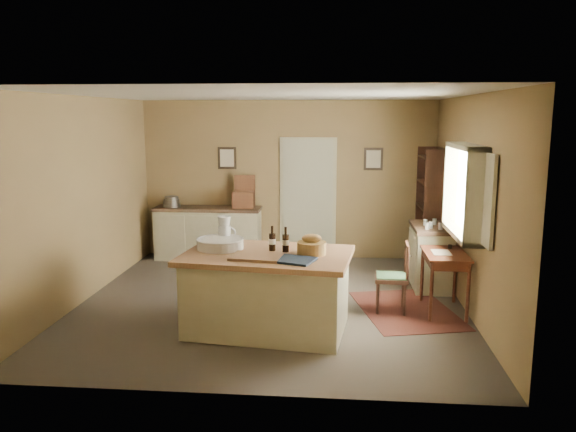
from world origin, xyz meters
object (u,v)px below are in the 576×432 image
(right_cabinet, at_px, (430,256))
(shelving_unit, at_px, (433,210))
(work_island, at_px, (267,289))
(desk_chair, at_px, (391,278))
(writing_desk, at_px, (445,261))
(sideboard, at_px, (209,231))

(right_cabinet, relative_size, shelving_unit, 0.51)
(work_island, relative_size, desk_chair, 2.33)
(desk_chair, bearing_deg, writing_desk, 6.38)
(desk_chair, bearing_deg, shelving_unit, 70.67)
(desk_chair, height_order, shelving_unit, shelving_unit)
(work_island, distance_m, writing_desk, 2.29)
(desk_chair, relative_size, shelving_unit, 0.44)
(work_island, relative_size, right_cabinet, 2.03)
(sideboard, relative_size, shelving_unit, 0.93)
(desk_chair, bearing_deg, work_island, -150.47)
(right_cabinet, distance_m, shelving_unit, 1.03)
(writing_desk, bearing_deg, right_cabinet, 90.01)
(work_island, bearing_deg, writing_desk, 27.05)
(writing_desk, bearing_deg, work_island, -159.95)
(writing_desk, xyz_separation_m, right_cabinet, (-0.00, 1.05, -0.21))
(writing_desk, relative_size, shelving_unit, 0.43)
(work_island, relative_size, sideboard, 1.10)
(writing_desk, height_order, desk_chair, desk_chair)
(writing_desk, relative_size, desk_chair, 0.96)
(sideboard, bearing_deg, work_island, -65.94)
(shelving_unit, bearing_deg, writing_desk, -94.48)
(right_cabinet, bearing_deg, shelving_unit, 80.27)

